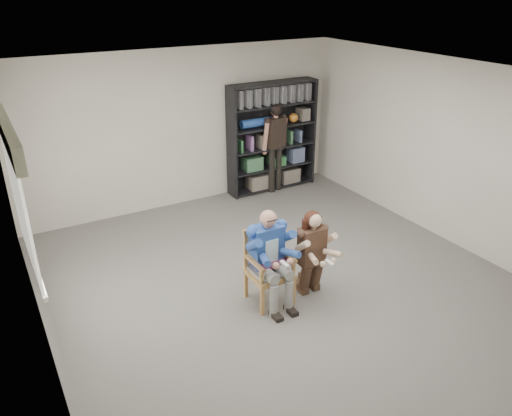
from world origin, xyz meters
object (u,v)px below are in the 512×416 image
armchair (270,268)px  standing_man (275,149)px  bookshelf (272,137)px  seated_man (270,258)px  kneeling_woman (313,254)px

armchair → standing_man: (2.04, 3.15, 0.37)m
armchair → bookshelf: (2.05, 3.30, 0.55)m
seated_man → bookshelf: (2.05, 3.30, 0.40)m
seated_man → bookshelf: size_ratio=0.61×
kneeling_woman → armchair: bearing=169.6°
kneeling_woman → bookshelf: 3.75m
kneeling_woman → standing_man: bearing=67.2°
standing_man → armchair: bearing=-134.8°
armchair → seated_man: seated_man is taller
armchair → seated_man: bearing=0.0°
armchair → kneeling_woman: size_ratio=0.84×
seated_man → bookshelf: 3.91m
seated_man → bookshelf: bearing=59.3°
kneeling_woman → standing_man: standing_man is taller
seated_man → bookshelf: bookshelf is taller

